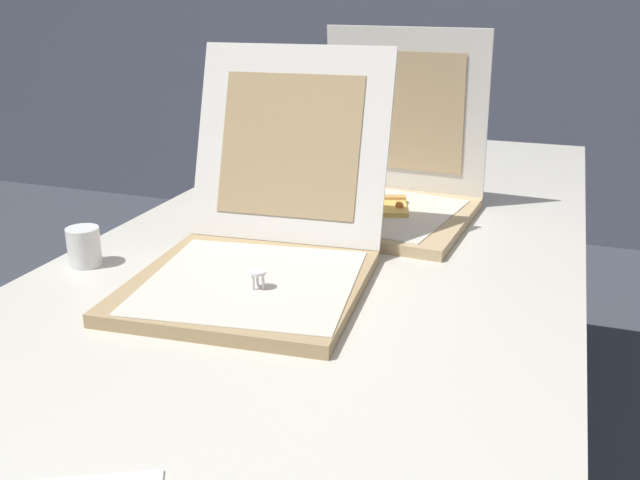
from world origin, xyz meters
name	(u,v)px	position (x,y,z in m)	size (l,w,h in m)	color
table	(338,262)	(0.00, 0.60, 0.69)	(0.93, 2.18, 0.74)	silver
pizza_box_front	(258,249)	(-0.07, 0.37, 0.79)	(0.41, 0.53, 0.37)	tan
pizza_box_middle	(385,191)	(0.04, 0.79, 0.79)	(0.40, 0.40, 0.39)	tan
cup_white_near_left	(84,247)	(-0.39, 0.33, 0.77)	(0.06, 0.06, 0.07)	white
cup_white_far	(304,173)	(-0.20, 0.95, 0.77)	(0.06, 0.06, 0.07)	white
cup_white_mid	(219,197)	(-0.31, 0.69, 0.77)	(0.06, 0.06, 0.07)	white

